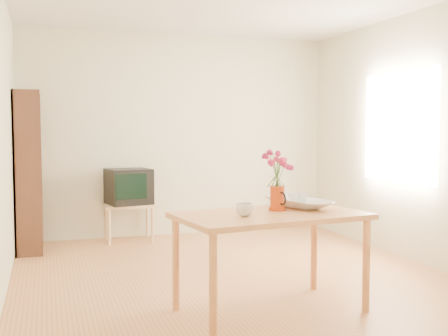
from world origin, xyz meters
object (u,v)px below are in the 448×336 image
object	(u,v)px
pitcher	(277,199)
bowl	(298,181)
television	(128,186)
table	(271,224)
mug	(245,210)

from	to	relation	value
pitcher	bowl	world-z (taller)	bowl
bowl	television	xyz separation A→B (m)	(-0.97, 2.79, -0.28)
pitcher	bowl	size ratio (longest dim) A/B	0.46
table	television	distance (m)	3.09
table	mug	world-z (taller)	mug
table	bowl	size ratio (longest dim) A/B	3.33
television	table	bearing A→B (deg)	-88.75
bowl	television	world-z (taller)	bowl
table	television	xyz separation A→B (m)	(-0.65, 3.02, 0.01)
pitcher	television	xyz separation A→B (m)	(-0.75, 2.90, -0.16)
television	mug	bearing A→B (deg)	-93.38
bowl	television	bearing A→B (deg)	109.23
mug	television	bearing A→B (deg)	-92.73
mug	pitcher	bearing A→B (deg)	-159.42
table	television	world-z (taller)	television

